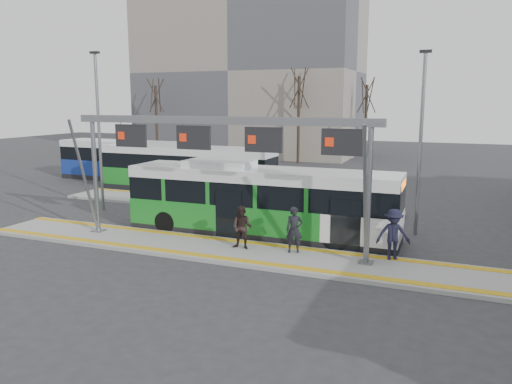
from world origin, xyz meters
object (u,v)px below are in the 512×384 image
hero_bus (260,202)px  passenger_b (242,228)px  passenger_a (294,230)px  passenger_c (393,234)px  gantry (219,144)px

hero_bus → passenger_b: 2.68m
passenger_a → passenger_b: 2.08m
passenger_b → passenger_c: size_ratio=0.90×
gantry → passenger_b: 3.43m
passenger_c → gantry: bearing=170.2°
gantry → passenger_c: 7.45m
passenger_c → passenger_b: bearing=171.3°
gantry → hero_bus: (0.70, 2.63, -2.78)m
passenger_a → gantry: bearing=164.1°
passenger_a → passenger_b: size_ratio=1.04×
hero_bus → passenger_a: bearing=-45.4°
passenger_b → passenger_c: (5.71, 0.84, 0.09)m
passenger_a → hero_bus: bearing=113.3°
hero_bus → passenger_b: bearing=-84.9°
gantry → passenger_a: gantry is taller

